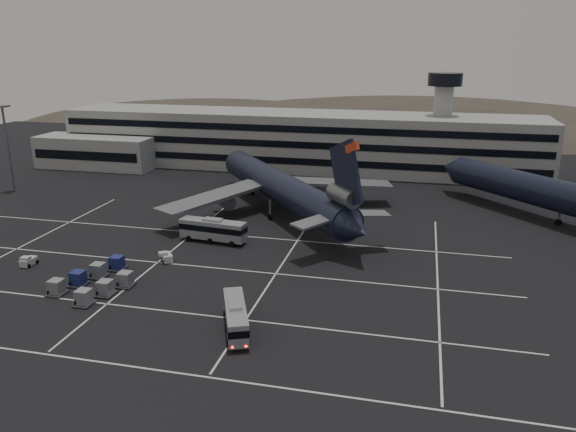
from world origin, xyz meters
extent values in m
plane|color=black|center=(0.00, 0.00, 0.00)|extent=(260.00, 260.00, 0.00)
cube|color=silver|center=(0.00, -22.00, 0.01)|extent=(90.00, 0.25, 0.01)
cube|color=silver|center=(0.00, -10.00, 0.01)|extent=(90.00, 0.25, 0.01)
cube|color=silver|center=(0.00, 4.00, 0.01)|extent=(90.00, 0.25, 0.01)
cube|color=silver|center=(0.00, 18.00, 0.01)|extent=(90.00, 0.25, 0.01)
cube|color=silver|center=(-30.00, 6.00, 0.01)|extent=(0.25, 55.00, 0.01)
cube|color=silver|center=(-6.00, 6.00, 0.01)|extent=(0.25, 55.00, 0.01)
cube|color=silver|center=(12.00, 6.00, 0.01)|extent=(0.25, 55.00, 0.01)
cube|color=silver|center=(34.00, 6.00, 0.01)|extent=(0.25, 55.00, 0.01)
cube|color=gray|center=(0.00, 72.00, 7.00)|extent=(120.00, 18.00, 14.00)
cube|color=black|center=(0.00, 62.95, 3.50)|extent=(118.00, 0.20, 1.60)
cube|color=black|center=(0.00, 62.95, 7.50)|extent=(118.00, 0.20, 1.60)
cube|color=black|center=(0.00, 62.95, 11.20)|extent=(118.00, 0.20, 1.60)
cube|color=gray|center=(-50.00, 60.00, 4.00)|extent=(30.00, 10.00, 8.00)
cylinder|color=gray|center=(35.00, 74.00, 11.00)|extent=(4.40, 4.40, 22.00)
cylinder|color=black|center=(35.00, 74.00, 22.50)|extent=(8.00, 8.00, 3.00)
ellipsoid|color=#38332B|center=(-60.00, 170.00, -10.50)|extent=(196.00, 140.00, 32.00)
ellipsoid|color=#38332B|center=(30.00, 170.00, -13.50)|extent=(252.00, 180.00, 44.00)
cylinder|color=slate|center=(-55.00, 35.00, 9.00)|extent=(0.50, 0.50, 18.00)
cube|color=slate|center=(-55.00, 35.00, 18.10)|extent=(2.40, 2.40, 0.35)
cylinder|color=black|center=(6.02, 31.29, 5.20)|extent=(34.04, 41.22, 5.60)
cone|color=black|center=(-10.16, 51.90, 5.20)|extent=(7.18, 7.00, 5.60)
cone|color=black|center=(22.37, 10.44, 5.20)|extent=(7.05, 7.04, 5.04)
cube|color=black|center=(20.21, 13.20, 12.60)|extent=(6.24, 7.76, 10.97)
cube|color=red|center=(21.14, 12.02, 16.80)|extent=(2.43, 2.88, 2.24)
cylinder|color=#595B60|center=(19.91, 13.59, 9.30)|extent=(5.83, 6.39, 2.70)
cube|color=slate|center=(16.29, 11.39, 5.80)|extent=(7.27, 7.81, 0.87)
cube|color=slate|center=(22.90, 16.58, 5.80)|extent=(8.15, 6.18, 0.87)
cube|color=slate|center=(-5.05, 25.15, 4.40)|extent=(15.73, 21.82, 1.75)
cylinder|color=#595B60|center=(-4.54, 29.36, 2.70)|extent=(5.52, 5.99, 2.70)
cube|color=slate|center=(14.62, 40.58, 4.40)|extent=(22.66, 11.39, 1.75)
cylinder|color=#595B60|center=(10.40, 41.09, 2.70)|extent=(5.52, 5.99, 2.70)
cylinder|color=slate|center=(-3.46, 43.38, 2.20)|extent=(0.44, 0.44, 3.00)
cylinder|color=black|center=(-3.46, 43.38, 0.55)|extent=(1.07, 1.17, 1.10)
cylinder|color=slate|center=(4.73, 27.74, 2.20)|extent=(0.44, 0.44, 3.00)
cylinder|color=black|center=(4.73, 27.74, 0.55)|extent=(1.07, 1.17, 1.10)
cylinder|color=slate|center=(9.77, 31.69, 2.20)|extent=(0.44, 0.44, 3.00)
cylinder|color=black|center=(9.77, 31.69, 0.55)|extent=(1.07, 1.17, 1.10)
cylinder|color=black|center=(55.06, 36.52, 5.20)|extent=(36.67, 39.07, 5.60)
cone|color=black|center=(37.29, 55.77, 5.20)|extent=(7.17, 7.10, 5.60)
cylinder|color=slate|center=(55.06, 36.52, 2.20)|extent=(0.44, 0.44, 3.00)
cylinder|color=black|center=(55.06, 36.52, 0.55)|extent=(1.11, 1.15, 1.10)
cube|color=gray|center=(11.73, -12.64, 1.81)|extent=(5.76, 9.84, 2.65)
cube|color=black|center=(11.73, -12.64, 2.13)|extent=(5.84, 9.92, 0.84)
cube|color=gray|center=(11.73, -12.64, 3.30)|extent=(2.32, 2.99, 0.31)
cylinder|color=black|center=(12.01, -16.21, 0.42)|extent=(0.59, 0.89, 0.85)
cylinder|color=black|center=(14.06, -15.37, 0.42)|extent=(0.59, 0.89, 0.85)
cylinder|color=black|center=(10.71, -13.07, 0.42)|extent=(0.59, 0.89, 0.85)
cylinder|color=black|center=(12.76, -12.22, 0.42)|extent=(0.59, 0.89, 0.85)
cylinder|color=black|center=(9.41, -9.92, 0.42)|extent=(0.59, 0.89, 0.85)
cylinder|color=black|center=(11.46, -9.07, 0.42)|extent=(0.59, 0.89, 0.85)
cube|color=#FF0C05|center=(12.94, -17.43, 0.80)|extent=(0.23, 0.15, 0.19)
cube|color=#FF0C05|center=(14.25, -16.89, 0.80)|extent=(0.23, 0.15, 0.19)
cube|color=gray|center=(-1.16, 14.39, 2.06)|extent=(11.24, 3.73, 3.01)
cube|color=black|center=(-1.16, 14.39, 2.42)|extent=(11.31, 3.79, 0.95)
cube|color=gray|center=(-1.16, 14.39, 3.74)|extent=(3.17, 1.93, 0.35)
cylinder|color=black|center=(2.53, 12.71, 0.48)|extent=(0.99, 0.43, 0.96)
cylinder|color=black|center=(2.81, 15.20, 0.48)|extent=(0.99, 0.43, 0.96)
cylinder|color=black|center=(-1.30, 13.14, 0.48)|extent=(0.99, 0.43, 0.96)
cylinder|color=black|center=(-1.02, 15.63, 0.48)|extent=(0.99, 0.43, 0.96)
cylinder|color=black|center=(-5.14, 13.57, 0.48)|extent=(0.99, 0.43, 0.96)
cylinder|color=black|center=(-4.86, 16.07, 0.48)|extent=(0.99, 0.43, 0.96)
cube|color=#B8B8B3|center=(-23.58, -1.41, 0.61)|extent=(1.37, 2.47, 1.01)
cube|color=#B8B8B3|center=(-23.59, -1.97, 1.29)|extent=(1.24, 1.02, 0.56)
cylinder|color=black|center=(-24.21, -2.30, 0.31)|extent=(0.25, 0.63, 0.63)
cylinder|color=black|center=(-22.98, -2.31, 0.31)|extent=(0.25, 0.63, 0.63)
cylinder|color=black|center=(-24.19, -0.51, 0.31)|extent=(0.25, 0.63, 0.63)
cylinder|color=black|center=(-22.96, -0.52, 0.31)|extent=(0.25, 0.63, 0.63)
cube|color=#B8B8B3|center=(-4.83, 4.78, 0.62)|extent=(2.57, 2.80, 1.01)
cube|color=#B8B8B3|center=(-4.50, 4.33, 1.30)|extent=(1.60, 1.55, 0.56)
cylinder|color=black|center=(-4.79, 3.69, 0.32)|extent=(0.58, 0.65, 0.63)
cylinder|color=black|center=(-3.80, 4.43, 0.32)|extent=(0.58, 0.65, 0.63)
cylinder|color=black|center=(-5.87, 5.13, 0.32)|extent=(0.58, 0.65, 0.63)
cylinder|color=black|center=(-4.88, 5.87, 0.32)|extent=(0.58, 0.65, 0.63)
cube|color=#2D2D30|center=(-13.66, -9.01, 0.17)|extent=(2.76, 2.96, 0.20)
cylinder|color=black|center=(-13.66, -9.01, 0.11)|extent=(0.11, 0.22, 0.22)
cube|color=#94979C|center=(-13.66, -9.01, 1.14)|extent=(2.16, 2.16, 1.74)
cube|color=#2D2D30|center=(-8.54, -10.86, 0.17)|extent=(2.76, 2.96, 0.20)
cylinder|color=black|center=(-8.54, -10.86, 0.11)|extent=(0.11, 0.22, 0.22)
cube|color=#94979C|center=(-8.54, -10.86, 1.14)|extent=(2.16, 2.16, 1.74)
cube|color=#2D2D30|center=(-12.55, -5.94, 0.17)|extent=(2.76, 2.96, 0.20)
cylinder|color=black|center=(-12.55, -5.94, 0.11)|extent=(0.11, 0.22, 0.22)
cube|color=navy|center=(-12.55, -5.94, 1.14)|extent=(2.16, 2.16, 1.74)
cube|color=#2D2D30|center=(-7.43, -7.79, 0.17)|extent=(2.76, 2.96, 0.20)
cylinder|color=black|center=(-7.43, -7.79, 0.11)|extent=(0.11, 0.22, 0.22)
cube|color=#94979C|center=(-7.43, -7.79, 1.14)|extent=(2.16, 2.16, 1.74)
cube|color=#2D2D30|center=(-11.44, -2.86, 0.17)|extent=(2.76, 2.96, 0.20)
cylinder|color=black|center=(-11.44, -2.86, 0.11)|extent=(0.11, 0.22, 0.22)
cube|color=#94979C|center=(-11.44, -2.86, 1.14)|extent=(2.16, 2.16, 1.74)
cube|color=#2D2D30|center=(-6.32, -4.72, 0.17)|extent=(2.76, 2.96, 0.20)
cylinder|color=black|center=(-6.32, -4.72, 0.11)|extent=(0.11, 0.22, 0.22)
cube|color=#94979C|center=(-6.32, -4.72, 1.14)|extent=(2.16, 2.16, 1.74)
cube|color=#2D2D30|center=(-10.33, 0.21, 0.17)|extent=(2.76, 2.96, 0.20)
cylinder|color=black|center=(-10.33, 0.21, 0.11)|extent=(0.11, 0.22, 0.22)
cube|color=navy|center=(-10.33, 0.21, 1.14)|extent=(2.16, 2.16, 1.74)
camera|label=1|loc=(30.52, -66.08, 31.20)|focal=35.00mm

